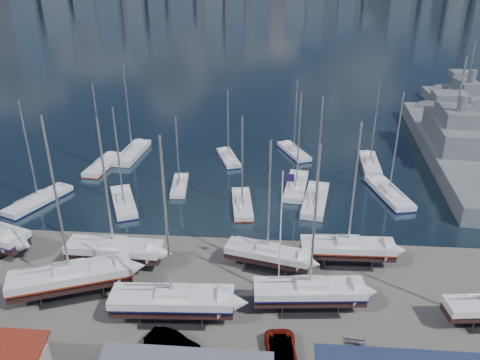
# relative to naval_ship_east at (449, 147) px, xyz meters

# --- Properties ---
(ground) EXTENTS (1400.00, 1400.00, 0.00)m
(ground) POSITION_rel_naval_ship_east_xyz_m (-35.31, -39.16, -1.67)
(ground) COLOR #605E59
(ground) RESTS_ON ground
(water) EXTENTS (1400.00, 600.00, 0.40)m
(water) POSITION_rel_naval_ship_east_xyz_m (-35.31, 270.84, -1.82)
(water) COLOR #1A313D
(water) RESTS_ON ground
(sailboat_cradle_1) EXTENTS (11.91, 7.24, 18.44)m
(sailboat_cradle_1) POSITION_rel_naval_ship_east_xyz_m (-48.76, -40.96, 0.53)
(sailboat_cradle_1) COLOR #2D2D33
(sailboat_cradle_1) RESTS_ON ground
(sailboat_cradle_2) EXTENTS (10.28, 3.20, 16.58)m
(sailboat_cradle_2) POSITION_rel_naval_ship_east_xyz_m (-46.18, -35.75, 0.44)
(sailboat_cradle_2) COLOR #2D2D33
(sailboat_cradle_2) RESTS_ON ground
(sailboat_cradle_3) EXTENTS (11.32, 3.72, 17.90)m
(sailboat_cradle_3) POSITION_rel_naval_ship_east_xyz_m (-38.22, -43.66, 0.50)
(sailboat_cradle_3) COLOR #2D2D33
(sailboat_cradle_3) RESTS_ON ground
(sailboat_cradle_4) EXTENTS (9.30, 4.65, 14.72)m
(sailboat_cradle_4) POSITION_rel_naval_ship_east_xyz_m (-29.83, -35.23, 0.34)
(sailboat_cradle_4) COLOR #2D2D33
(sailboat_cradle_4) RESTS_ON ground
(sailboat_cradle_5) EXTENTS (10.62, 3.86, 16.75)m
(sailboat_cradle_5) POSITION_rel_naval_ship_east_xyz_m (-25.82, -41.29, 0.44)
(sailboat_cradle_5) COLOR #2D2D33
(sailboat_cradle_5) RESTS_ON ground
(sailboat_cradle_6) EXTENTS (10.12, 3.02, 16.25)m
(sailboat_cradle_6) POSITION_rel_naval_ship_east_xyz_m (-21.30, -33.50, 0.42)
(sailboat_cradle_6) COLOR #2D2D33
(sailboat_cradle_6) RESTS_ON ground
(sailboat_moored_0) EXTENTS (6.47, 10.39, 15.07)m
(sailboat_moored_0) POSITION_rel_naval_ship_east_xyz_m (-61.38, -22.29, -1.36)
(sailboat_moored_0) COLOR black
(sailboat_moored_0) RESTS_ON water
(sailboat_moored_1) EXTENTS (3.63, 9.83, 14.37)m
(sailboat_moored_1) POSITION_rel_naval_ship_east_xyz_m (-56.98, -9.23, -1.36)
(sailboat_moored_1) COLOR black
(sailboat_moored_1) RESTS_ON water
(sailboat_moored_2) EXTENTS (3.83, 11.13, 16.52)m
(sailboat_moored_2) POSITION_rel_naval_ship_east_xyz_m (-53.70, -3.90, -1.34)
(sailboat_moored_2) COLOR black
(sailboat_moored_2) RESTS_ON water
(sailboat_moored_3) EXTENTS (6.30, 9.88, 14.36)m
(sailboat_moored_3) POSITION_rel_naval_ship_east_xyz_m (-49.64, -21.87, -1.36)
(sailboat_moored_3) COLOR black
(sailboat_moored_3) RESTS_ON water
(sailboat_moored_4) EXTENTS (2.95, 7.75, 11.41)m
(sailboat_moored_4) POSITION_rel_naval_ship_east_xyz_m (-43.15, -15.89, -1.34)
(sailboat_moored_4) COLOR black
(sailboat_moored_4) RESTS_ON water
(sailboat_moored_5) EXTENTS (4.94, 8.70, 12.54)m
(sailboat_moored_5) POSITION_rel_naval_ship_east_xyz_m (-37.10, -4.65, -1.36)
(sailboat_moored_5) COLOR black
(sailboat_moored_5) RESTS_ON water
(sailboat_moored_6) EXTENTS (3.64, 9.16, 13.33)m
(sailboat_moored_6) POSITION_rel_naval_ship_east_xyz_m (-33.56, -21.09, -1.36)
(sailboat_moored_6) COLOR black
(sailboat_moored_6) RESTS_ON water
(sailboat_moored_7) EXTENTS (4.03, 10.17, 14.95)m
(sailboat_moored_7) POSITION_rel_naval_ship_east_xyz_m (-26.13, -14.94, -1.35)
(sailboat_moored_7) COLOR black
(sailboat_moored_7) RESTS_ON water
(sailboat_moored_8) EXTENTS (5.88, 9.40, 13.64)m
(sailboat_moored_8) POSITION_rel_naval_ship_east_xyz_m (-26.11, -0.94, -1.36)
(sailboat_moored_8) COLOR black
(sailboat_moored_8) RESTS_ON water
(sailboat_moored_9) EXTENTS (4.61, 10.70, 15.64)m
(sailboat_moored_9) POSITION_rel_naval_ship_east_xyz_m (-23.66, -19.27, -1.35)
(sailboat_moored_9) COLOR black
(sailboat_moored_9) RESTS_ON water
(sailboat_moored_10) EXTENTS (5.38, 10.88, 15.67)m
(sailboat_moored_10) POSITION_rel_naval_ship_east_xyz_m (-13.16, -16.27, -1.36)
(sailboat_moored_10) COLOR black
(sailboat_moored_10) RESTS_ON water
(sailboat_moored_11) EXTENTS (3.12, 9.65, 14.26)m
(sailboat_moored_11) POSITION_rel_naval_ship_east_xyz_m (-13.94, -5.36, -1.36)
(sailboat_moored_11) COLOR black
(sailboat_moored_11) RESTS_ON water
(naval_ship_east) EXTENTS (12.23, 50.09, 18.46)m
(naval_ship_east) POSITION_rel_naval_ship_east_xyz_m (0.00, 0.00, 0.00)
(naval_ship_east) COLOR slate
(naval_ship_east) RESTS_ON water
(naval_ship_west) EXTENTS (7.09, 40.44, 17.63)m
(naval_ship_west) POSITION_rel_naval_ship_east_xyz_m (9.68, 22.33, -0.00)
(naval_ship_west) COLOR slate
(naval_ship_west) RESTS_ON water
(car_a) EXTENTS (3.50, 5.11, 1.61)m
(car_a) POSITION_rel_naval_ship_east_xyz_m (-50.20, -50.11, -0.86)
(car_a) COLOR gray
(car_a) RESTS_ON ground
(car_b) EXTENTS (5.06, 3.31, 1.57)m
(car_b) POSITION_rel_naval_ship_east_xyz_m (-37.48, -47.46, -0.88)
(car_b) COLOR gray
(car_b) RESTS_ON ground
(car_c) EXTENTS (3.04, 5.71, 1.53)m
(car_c) POSITION_rel_naval_ship_east_xyz_m (-28.34, -47.92, -0.90)
(car_c) COLOR gray
(car_c) RESTS_ON ground
(flagpole) EXTENTS (1.11, 0.12, 12.64)m
(flagpole) POSITION_rel_naval_ship_east_xyz_m (-28.54, -37.63, 5.65)
(flagpole) COLOR white
(flagpole) RESTS_ON ground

